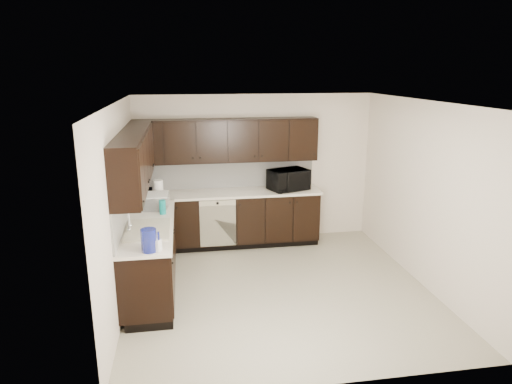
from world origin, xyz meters
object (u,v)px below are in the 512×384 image
sink (148,235)px  toaster_oven (150,189)px  storage_bin (149,202)px  microwave (288,180)px  blue_pitcher (149,240)px

sink → toaster_oven: (-0.07, 1.73, 0.16)m
sink → storage_bin: (-0.04, 0.97, 0.16)m
microwave → toaster_oven: microwave is taller
blue_pitcher → sink: bearing=94.9°
sink → blue_pitcher: bearing=-84.8°
sink → microwave: size_ratio=1.32×
sink → storage_bin: 0.98m
microwave → blue_pitcher: (-2.13, -2.37, -0.04)m
toaster_oven → blue_pitcher: size_ratio=1.18×
storage_bin → blue_pitcher: size_ratio=1.99×
microwave → toaster_oven: 2.26m
sink → blue_pitcher: 0.72m
sink → microwave: bearing=37.5°
blue_pitcher → microwave: bearing=47.7°
sink → storage_bin: size_ratio=1.59×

